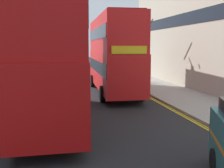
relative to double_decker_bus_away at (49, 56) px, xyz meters
The scene contains 8 objects.
sidewalk_right 10.08m from the double_decker_bus_away, 24.78° to the left, with size 4.00×80.00×0.14m, color #9E9991.
kerb_line_outer 7.58m from the double_decker_bus_away, 17.04° to the left, with size 0.10×56.00×0.01m, color yellow.
kerb_line_inner 7.44m from the double_decker_bus_away, 17.44° to the left, with size 0.10×56.00×0.01m, color yellow.
double_decker_bus_away is the anchor object (origin of this frame).
double_decker_bus_oncoming 8.47m from the double_decker_bus_away, 58.04° to the left, with size 3.09×10.89×5.64m.
pedestrian_far 14.65m from the double_decker_bus_away, 58.39° to the left, with size 0.34×0.22×1.62m.
street_tree_near 12.38m from the double_decker_bus_away, 53.41° to the left, with size 2.16×2.13×5.63m.
street_tree_mid 28.05m from the double_decker_bus_away, 73.35° to the left, with size 1.69×2.16×5.55m.
Camera 1 is at (-1.97, -1.19, 3.49)m, focal length 44.66 mm.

